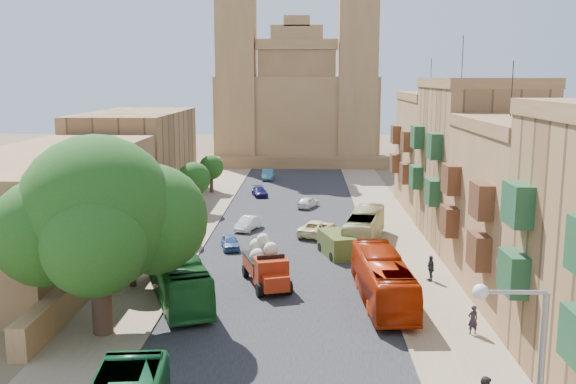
# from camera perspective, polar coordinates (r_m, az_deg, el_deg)

# --- Properties ---
(ground) EXTENTS (260.00, 260.00, 0.00)m
(ground) POSITION_cam_1_polar(r_m,az_deg,el_deg) (32.11, -1.41, -15.32)
(ground) COLOR brown
(road_surface) EXTENTS (14.00, 140.00, 0.01)m
(road_surface) POSITION_cam_1_polar(r_m,az_deg,el_deg) (60.57, 0.11, -3.06)
(road_surface) COLOR black
(road_surface) RESTS_ON ground
(sidewalk_east) EXTENTS (5.00, 140.00, 0.01)m
(sidewalk_east) POSITION_cam_1_polar(r_m,az_deg,el_deg) (61.06, 9.07, -3.08)
(sidewalk_east) COLOR #826E55
(sidewalk_east) RESTS_ON ground
(sidewalk_west) EXTENTS (5.00, 140.00, 0.01)m
(sidewalk_west) POSITION_cam_1_polar(r_m,az_deg,el_deg) (61.56, -8.78, -2.97)
(sidewalk_west) COLOR #826E55
(sidewalk_west) RESTS_ON ground
(kerb_east) EXTENTS (0.25, 140.00, 0.12)m
(kerb_east) POSITION_cam_1_polar(r_m,az_deg,el_deg) (60.78, 6.73, -3.03)
(kerb_east) COLOR #826E55
(kerb_east) RESTS_ON ground
(kerb_west) EXTENTS (0.25, 140.00, 0.12)m
(kerb_west) POSITION_cam_1_polar(r_m,az_deg,el_deg) (61.15, -6.47, -2.95)
(kerb_west) COLOR #826E55
(kerb_west) RESTS_ON ground
(townhouse_b) EXTENTS (9.00, 14.00, 14.90)m
(townhouse_b) POSITION_cam_1_polar(r_m,az_deg,el_deg) (43.23, 21.02, -1.42)
(townhouse_b) COLOR olive
(townhouse_b) RESTS_ON ground
(townhouse_c) EXTENTS (9.00, 14.00, 17.40)m
(townhouse_c) POSITION_cam_1_polar(r_m,az_deg,el_deg) (56.26, 16.45, 2.66)
(townhouse_c) COLOR olive
(townhouse_c) RESTS_ON ground
(townhouse_d) EXTENTS (9.00, 14.00, 15.90)m
(townhouse_d) POSITION_cam_1_polar(r_m,az_deg,el_deg) (69.88, 13.54, 3.54)
(townhouse_d) COLOR olive
(townhouse_d) RESTS_ON ground
(west_wall) EXTENTS (1.00, 40.00, 1.80)m
(west_wall) POSITION_cam_1_polar(r_m,az_deg,el_deg) (52.56, -13.99, -4.41)
(west_wall) COLOR olive
(west_wall) RESTS_ON ground
(west_building_low) EXTENTS (10.00, 28.00, 8.40)m
(west_building_low) POSITION_cam_1_polar(r_m,az_deg,el_deg) (51.79, -20.61, -1.23)
(west_building_low) COLOR brown
(west_building_low) RESTS_ON ground
(west_building_mid) EXTENTS (10.00, 22.00, 10.00)m
(west_building_mid) POSITION_cam_1_polar(r_m,az_deg,el_deg) (76.06, -13.30, 3.18)
(west_building_mid) COLOR olive
(west_building_mid) RESTS_ON ground
(church) EXTENTS (28.00, 22.50, 36.30)m
(church) POSITION_cam_1_polar(r_m,az_deg,el_deg) (107.67, 0.83, 7.81)
(church) COLOR olive
(church) RESTS_ON ground
(ficus_tree) EXTENTS (10.93, 10.06, 10.93)m
(ficus_tree) POSITION_cam_1_polar(r_m,az_deg,el_deg) (35.52, -16.43, -2.22)
(ficus_tree) COLOR #3A281D
(ficus_tree) RESTS_ON ground
(street_tree_a) EXTENTS (3.32, 3.32, 5.10)m
(street_tree_a) POSITION_cam_1_polar(r_m,az_deg,el_deg) (43.82, -13.77, -3.89)
(street_tree_a) COLOR #3A281D
(street_tree_a) RESTS_ON ground
(street_tree_b) EXTENTS (3.27, 3.27, 5.03)m
(street_tree_b) POSITION_cam_1_polar(r_m,az_deg,el_deg) (55.21, -10.49, -0.96)
(street_tree_b) COLOR #3A281D
(street_tree_b) RESTS_ON ground
(street_tree_c) EXTENTS (3.44, 3.44, 5.28)m
(street_tree_c) POSITION_cam_1_polar(r_m,az_deg,el_deg) (66.78, -8.36, 1.16)
(street_tree_c) COLOR #3A281D
(street_tree_c) RESTS_ON ground
(street_tree_d) EXTENTS (2.99, 2.99, 4.59)m
(street_tree_d) POSITION_cam_1_polar(r_m,az_deg,el_deg) (78.57, -6.84, 2.17)
(street_tree_d) COLOR #3A281D
(street_tree_d) RESTS_ON ground
(red_truck) EXTENTS (3.75, 6.13, 3.39)m
(red_truck) POSITION_cam_1_polar(r_m,az_deg,el_deg) (43.30, -1.95, -6.41)
(red_truck) COLOR #9D240C
(red_truck) RESTS_ON ground
(olive_pickup) EXTENTS (3.00, 4.67, 1.78)m
(olive_pickup) POSITION_cam_1_polar(r_m,az_deg,el_deg) (50.69, 4.34, -4.70)
(olive_pickup) COLOR #46541F
(olive_pickup) RESTS_ON ground
(bus_green_north) EXTENTS (6.27, 11.28, 3.08)m
(bus_green_north) POSITION_cam_1_polar(r_m,az_deg,el_deg) (41.28, -9.81, -7.31)
(bus_green_north) COLOR #195D22
(bus_green_north) RESTS_ON ground
(bus_red_east) EXTENTS (3.15, 10.95, 3.01)m
(bus_red_east) POSITION_cam_1_polar(r_m,az_deg,el_deg) (40.47, 8.42, -7.68)
(bus_red_east) COLOR #A92404
(bus_red_east) RESTS_ON ground
(bus_cream_east) EXTENTS (4.48, 10.30, 2.79)m
(bus_cream_east) POSITION_cam_1_polar(r_m,az_deg,el_deg) (54.43, 6.80, -3.14)
(bus_cream_east) COLOR #C8C185
(bus_cream_east) RESTS_ON ground
(car_blue_a) EXTENTS (2.02, 3.56, 1.14)m
(car_blue_a) POSITION_cam_1_polar(r_m,az_deg,el_deg) (52.75, -5.16, -4.46)
(car_blue_a) COLOR #40609C
(car_blue_a) RESTS_ON ground
(car_white_a) EXTENTS (2.44, 3.94, 1.23)m
(car_white_a) POSITION_cam_1_polar(r_m,az_deg,el_deg) (59.11, -3.58, -2.81)
(car_white_a) COLOR white
(car_white_a) RESTS_ON ground
(car_cream) EXTENTS (3.88, 5.38, 1.36)m
(car_cream) POSITION_cam_1_polar(r_m,az_deg,el_deg) (57.02, 2.60, -3.21)
(car_cream) COLOR #FDECB0
(car_cream) RESTS_ON ground
(car_dkblue) EXTENTS (2.37, 4.02, 1.09)m
(car_dkblue) POSITION_cam_1_polar(r_m,az_deg,el_deg) (75.85, -2.53, 0.03)
(car_dkblue) COLOR #14124D
(car_dkblue) RESTS_ON ground
(car_white_b) EXTENTS (2.65, 3.78, 1.19)m
(car_white_b) POSITION_cam_1_polar(r_m,az_deg,el_deg) (69.17, 1.77, -0.91)
(car_white_b) COLOR white
(car_white_b) RESTS_ON ground
(car_blue_b) EXTENTS (1.52, 4.27, 1.40)m
(car_blue_b) POSITION_cam_1_polar(r_m,az_deg,el_deg) (88.39, -1.81, 1.57)
(car_blue_b) COLOR teal
(car_blue_b) RESTS_ON ground
(pedestrian_a) EXTENTS (0.69, 0.54, 1.64)m
(pedestrian_a) POSITION_cam_1_polar(r_m,az_deg,el_deg) (36.94, 16.11, -10.86)
(pedestrian_a) COLOR black
(pedestrian_a) RESTS_ON ground
(pedestrian_c) EXTENTS (0.63, 1.12, 1.80)m
(pedestrian_c) POSITION_cam_1_polar(r_m,az_deg,el_deg) (45.41, 12.56, -6.64)
(pedestrian_c) COLOR #2A2C31
(pedestrian_c) RESTS_ON ground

